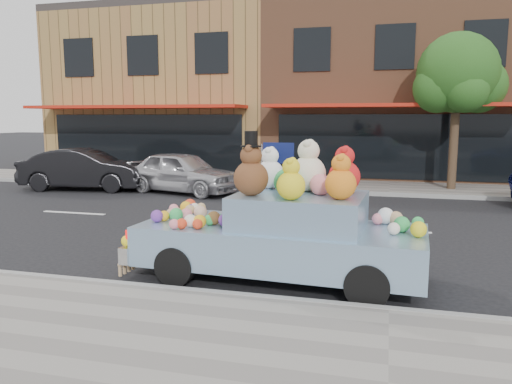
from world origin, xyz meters
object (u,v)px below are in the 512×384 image
(street_tree, at_px, (458,80))
(car_dark, at_px, (85,169))
(art_car, at_px, (282,229))
(car_silver, at_px, (182,172))

(street_tree, xyz_separation_m, car_dark, (-12.21, -2.73, -2.98))
(street_tree, height_order, car_dark, street_tree)
(car_dark, distance_m, art_car, 11.53)
(car_silver, relative_size, car_dark, 0.94)
(art_car, bearing_deg, street_tree, 73.94)
(art_car, bearing_deg, car_dark, 141.20)
(car_dark, bearing_deg, art_car, -140.35)
(street_tree, bearing_deg, car_dark, -167.41)
(street_tree, relative_size, art_car, 1.14)
(car_silver, bearing_deg, car_dark, 109.20)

